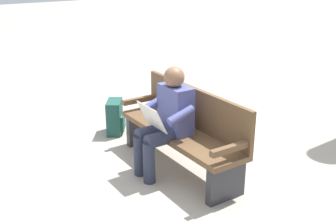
{
  "coord_description": "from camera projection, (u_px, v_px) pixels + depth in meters",
  "views": [
    {
      "loc": [
        -3.34,
        2.53,
        2.21
      ],
      "look_at": [
        -0.0,
        0.15,
        0.7
      ],
      "focal_mm": 44.24,
      "sensor_mm": 36.0,
      "label": 1
    }
  ],
  "objects": [
    {
      "name": "ground_plane",
      "position": [
        179.0,
        167.0,
        4.69
      ],
      "size": [
        40.0,
        40.0,
        0.0
      ],
      "primitive_type": "plane",
      "color": "#A89E8E"
    },
    {
      "name": "bench_near",
      "position": [
        184.0,
        128.0,
        4.57
      ],
      "size": [
        1.82,
        0.55,
        0.9
      ],
      "rotation": [
        0.0,
        0.0,
        -0.04
      ],
      "color": "brown",
      "rests_on": "ground"
    },
    {
      "name": "person_seated",
      "position": [
        167.0,
        118.0,
        4.39
      ],
      "size": [
        0.58,
        0.58,
        1.18
      ],
      "rotation": [
        0.0,
        0.0,
        -0.04
      ],
      "color": "#474C84",
      "rests_on": "ground"
    },
    {
      "name": "backpack",
      "position": [
        115.0,
        117.0,
        5.56
      ],
      "size": [
        0.39,
        0.35,
        0.46
      ],
      "rotation": [
        0.0,
        0.0,
        2.5
      ],
      "color": "#1E4C42",
      "rests_on": "ground"
    }
  ]
}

